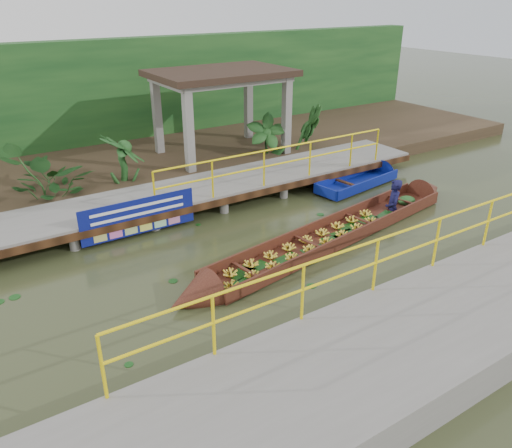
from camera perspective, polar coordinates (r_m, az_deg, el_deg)
ground at (r=11.12m, az=-1.26°, el=-4.45°), size 80.00×80.00×0.00m
land_strip at (r=17.36m, az=-14.48°, el=6.62°), size 30.00×8.00×0.45m
far_dock at (r=13.69m, az=-8.79°, el=3.31°), size 16.00×2.06×1.66m
near_dock at (r=8.93m, az=19.20°, el=-11.94°), size 18.00×2.40×1.73m
pavilion at (r=16.85m, az=-4.04°, el=15.89°), size 4.40×3.00×3.00m
foliage_backdrop at (r=19.27m, az=-17.62°, el=13.50°), size 30.00×0.80×4.00m
vendor_boat at (r=12.47m, az=10.02°, el=-0.22°), size 9.52×2.41×2.10m
moored_blue_boat at (r=16.31m, az=13.22°, el=5.28°), size 3.52×1.38×0.82m
blue_banner at (r=12.34m, az=-13.23°, el=0.86°), size 2.86×0.04×0.89m
tropical_plants at (r=14.78m, az=-15.80°, el=7.16°), size 14.16×1.16×1.45m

